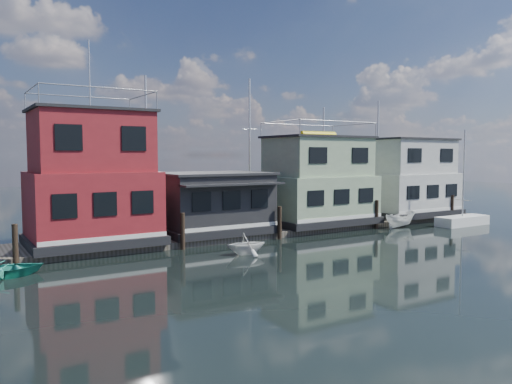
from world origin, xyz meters
TOP-DOWN VIEW (x-y plane):
  - ground at (0.00, 0.00)m, footprint 160.00×160.00m
  - dock at (0.00, 12.00)m, footprint 48.00×5.00m
  - houseboat_red at (-8.50, 12.00)m, footprint 7.40×5.90m
  - houseboat_dark at (-0.50, 11.98)m, footprint 7.40×6.10m
  - houseboat_green at (8.50, 12.00)m, footprint 8.40×5.90m
  - houseboat_white at (18.50, 12.00)m, footprint 8.40×5.90m
  - pilings at (-0.33, 9.20)m, footprint 42.28×0.28m
  - background_masts at (4.76, 18.00)m, footprint 36.40×0.16m
  - day_sailer at (19.18, 6.87)m, footprint 4.84×1.61m
  - dinghy_teal at (-13.63, 7.38)m, footprint 3.57×2.69m
  - dinghy_white at (-1.53, 5.97)m, footprint 2.57×2.29m
  - motorboat at (14.08, 8.70)m, footprint 3.30×1.49m

SIDE VIEW (x-z plane):
  - ground at x=0.00m, z-range 0.00..0.00m
  - dock at x=0.00m, z-range 0.00..0.40m
  - dinghy_teal at x=-13.63m, z-range 0.00..0.70m
  - day_sailer at x=19.18m, z-range -3.37..4.25m
  - dinghy_white at x=-1.53m, z-range 0.00..1.24m
  - motorboat at x=14.08m, z-range 0.00..1.24m
  - pilings at x=-0.33m, z-range 0.00..2.20m
  - houseboat_dark at x=-0.50m, z-range 0.39..4.45m
  - houseboat_white at x=18.50m, z-range 0.21..6.87m
  - houseboat_green at x=8.50m, z-range 0.03..7.06m
  - houseboat_red at x=-8.50m, z-range -1.83..10.03m
  - background_masts at x=4.76m, z-range -0.45..11.55m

